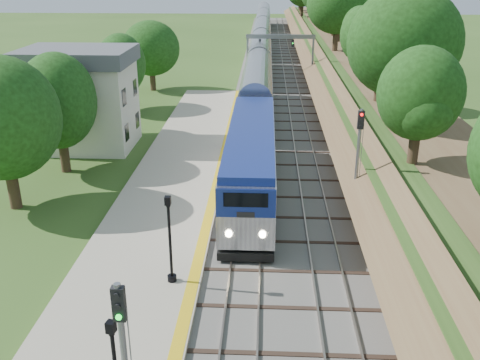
{
  "coord_description": "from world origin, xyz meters",
  "views": [
    {
      "loc": [
        0.87,
        -11.59,
        14.03
      ],
      "look_at": [
        -0.5,
        16.19,
        2.8
      ],
      "focal_mm": 40.0,
      "sensor_mm": 36.0,
      "label": 1
    }
  ],
  "objects_px": {
    "station_building": "(81,98)",
    "signal_farside": "(358,152)",
    "signal_gantry": "(280,46)",
    "signal_platform": "(124,355)",
    "train": "(261,50)",
    "lamppost_far": "(170,244)"
  },
  "relations": [
    {
      "from": "station_building",
      "to": "signal_platform",
      "type": "bearing_deg",
      "value": -69.66
    },
    {
      "from": "station_building",
      "to": "train",
      "type": "height_order",
      "value": "station_building"
    },
    {
      "from": "signal_gantry",
      "to": "lamppost_far",
      "type": "xyz_separation_m",
      "value": [
        -5.8,
        -45.48,
        -2.53
      ]
    },
    {
      "from": "train",
      "to": "signal_farside",
      "type": "distance_m",
      "value": 52.35
    },
    {
      "from": "train",
      "to": "station_building",
      "type": "bearing_deg",
      "value": -109.47
    },
    {
      "from": "lamppost_far",
      "to": "signal_platform",
      "type": "height_order",
      "value": "signal_platform"
    },
    {
      "from": "signal_platform",
      "to": "signal_farside",
      "type": "height_order",
      "value": "signal_farside"
    },
    {
      "from": "station_building",
      "to": "signal_farside",
      "type": "relative_size",
      "value": 1.33
    },
    {
      "from": "train",
      "to": "signal_farside",
      "type": "xyz_separation_m",
      "value": [
        6.2,
        -51.94,
        1.86
      ]
    },
    {
      "from": "signal_gantry",
      "to": "lamppost_far",
      "type": "relative_size",
      "value": 1.96
    },
    {
      "from": "signal_platform",
      "to": "train",
      "type": "bearing_deg",
      "value": 87.61
    },
    {
      "from": "train",
      "to": "signal_platform",
      "type": "relative_size",
      "value": 19.74
    },
    {
      "from": "lamppost_far",
      "to": "train",
      "type": "bearing_deg",
      "value": 86.83
    },
    {
      "from": "lamppost_far",
      "to": "signal_farside",
      "type": "xyz_separation_m",
      "value": [
        9.53,
        8.13,
        1.79
      ]
    },
    {
      "from": "station_building",
      "to": "signal_farside",
      "type": "bearing_deg",
      "value": -31.47
    },
    {
      "from": "station_building",
      "to": "signal_gantry",
      "type": "height_order",
      "value": "station_building"
    },
    {
      "from": "signal_gantry",
      "to": "signal_platform",
      "type": "distance_m",
      "value": 55.2
    },
    {
      "from": "station_building",
      "to": "signal_platform",
      "type": "height_order",
      "value": "station_building"
    },
    {
      "from": "station_building",
      "to": "train",
      "type": "relative_size",
      "value": 0.07
    },
    {
      "from": "signal_gantry",
      "to": "train",
      "type": "bearing_deg",
      "value": 99.61
    },
    {
      "from": "signal_farside",
      "to": "signal_platform",
      "type": "bearing_deg",
      "value": -117.37
    },
    {
      "from": "lamppost_far",
      "to": "signal_gantry",
      "type": "bearing_deg",
      "value": 82.73
    }
  ]
}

